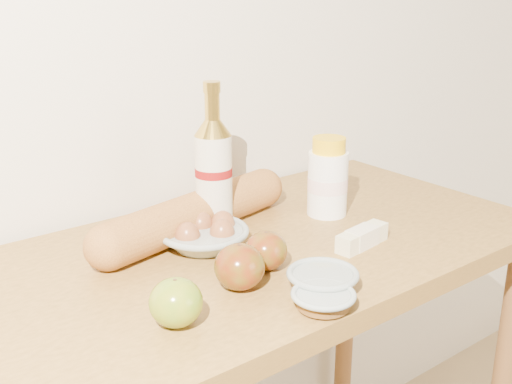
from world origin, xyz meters
The scene contains 12 objects.
back_wall centered at (0.00, 1.51, 1.30)m, with size 3.50×0.02×2.60m, color beige.
table centered at (0.00, 1.18, 0.78)m, with size 1.20×0.60×0.90m.
bourbon_bottle centered at (0.00, 1.29, 1.02)m, with size 0.09×0.09×0.30m.
cream_bottle centered at (0.25, 1.22, 0.98)m, with size 0.11×0.11×0.17m.
egg_bowl centered at (-0.06, 1.23, 0.92)m, with size 0.23×0.23×0.06m.
baguette centered at (-0.04, 1.30, 0.94)m, with size 0.52×0.19×0.08m.
apple_yellowgreen centered at (-0.25, 1.02, 0.94)m, with size 0.10×0.10×0.07m.
apple_redgreen_front centered at (-0.11, 1.06, 0.94)m, with size 0.11×0.11×0.08m.
apple_redgreen_right centered at (-0.03, 1.09, 0.93)m, with size 0.10×0.10×0.07m.
sugar_bowl centered at (-0.05, 0.92, 0.92)m, with size 0.11×0.11×0.03m.
syrup_bowl centered at (0.00, 0.97, 0.92)m, with size 0.15×0.15×0.03m.
butter_stick centered at (0.18, 1.05, 0.92)m, with size 0.13×0.05×0.04m.
Camera 1 is at (-0.67, 0.29, 1.39)m, focal length 45.00 mm.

